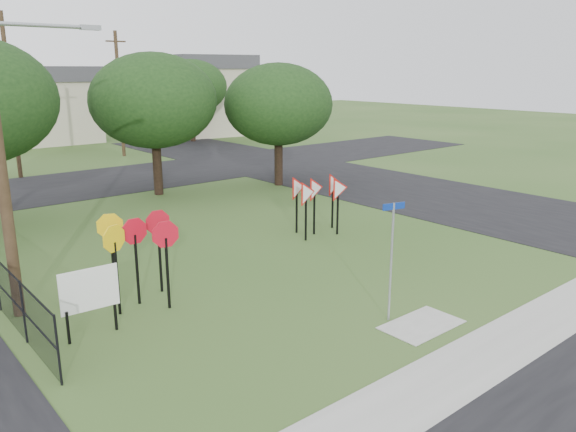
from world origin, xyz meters
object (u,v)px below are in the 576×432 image
object	(u,v)px
yield_sign_cluster	(318,191)
info_board	(90,292)
street_name_sign	(391,254)
stop_sign_cluster	(137,239)

from	to	relation	value
yield_sign_cluster	info_board	size ratio (longest dim) A/B	1.71
street_name_sign	yield_sign_cluster	xyz separation A→B (m)	(3.73, 6.61, -0.06)
yield_sign_cluster	info_board	xyz separation A→B (m)	(-9.68, -2.81, -0.55)
stop_sign_cluster	yield_sign_cluster	size ratio (longest dim) A/B	0.83
stop_sign_cluster	info_board	bearing A→B (deg)	-147.23
street_name_sign	stop_sign_cluster	xyz separation A→B (m)	(-4.21, 4.92, 0.05)
stop_sign_cluster	info_board	xyz separation A→B (m)	(-1.73, -1.12, -0.65)
yield_sign_cluster	stop_sign_cluster	bearing A→B (deg)	-167.94
street_name_sign	stop_sign_cluster	bearing A→B (deg)	130.60
stop_sign_cluster	street_name_sign	bearing A→B (deg)	-49.40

